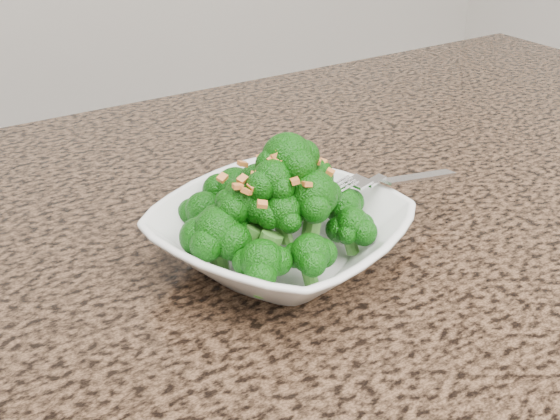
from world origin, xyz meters
TOP-DOWN VIEW (x-y plane):
  - granite_counter at (0.00, 0.30)m, footprint 1.64×1.04m
  - bowl at (0.05, 0.37)m, footprint 0.26×0.26m
  - broccoli_pile at (0.05, 0.37)m, footprint 0.18×0.18m
  - garlic_topping at (0.05, 0.37)m, footprint 0.11×0.11m
  - fork at (0.15, 0.36)m, footprint 0.17×0.05m

SIDE VIEW (x-z plane):
  - granite_counter at x=0.00m, z-range 0.87..0.90m
  - bowl at x=0.05m, z-range 0.90..0.95m
  - fork at x=0.15m, z-range 0.95..0.96m
  - broccoli_pile at x=0.05m, z-range 0.95..1.02m
  - garlic_topping at x=0.05m, z-range 1.02..1.03m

